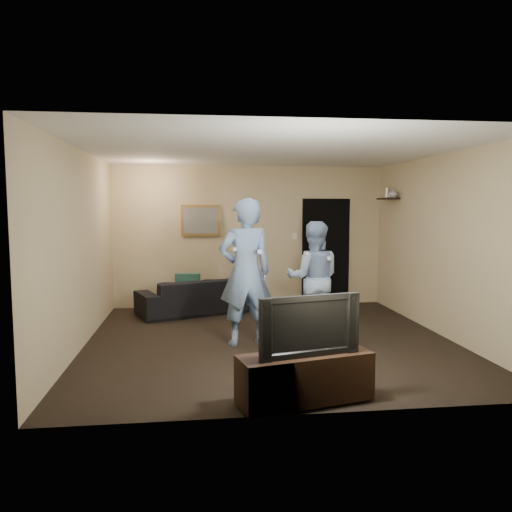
{
  "coord_description": "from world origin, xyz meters",
  "views": [
    {
      "loc": [
        -1.02,
        -6.71,
        1.85
      ],
      "look_at": [
        -0.15,
        0.3,
        1.15
      ],
      "focal_mm": 35.0,
      "sensor_mm": 36.0,
      "label": 1
    }
  ],
  "objects": [
    {
      "name": "wii_player_left",
      "position": [
        -0.35,
        -0.17,
        0.98
      ],
      "size": [
        0.78,
        0.58,
        1.96
      ],
      "color": "#7394C7",
      "rests_on": "ground"
    },
    {
      "name": "ground",
      "position": [
        0.0,
        0.0,
        0.0
      ],
      "size": [
        5.0,
        5.0,
        0.0
      ],
      "primitive_type": "plane",
      "color": "black",
      "rests_on": "ground"
    },
    {
      "name": "wall_shelf",
      "position": [
        2.39,
        1.8,
        1.99
      ],
      "size": [
        0.2,
        0.6,
        0.03
      ],
      "primitive_type": "cube",
      "color": "black",
      "rests_on": "wall_right"
    },
    {
      "name": "throw_pillow",
      "position": [
        -1.14,
        1.94,
        0.48
      ],
      "size": [
        0.44,
        0.2,
        0.43
      ],
      "primitive_type": "cube",
      "rotation": [
        0.0,
        0.0,
        -0.15
      ],
      "color": "#164338",
      "rests_on": "sofa"
    },
    {
      "name": "shelf_figurine",
      "position": [
        2.39,
        1.86,
        2.09
      ],
      "size": [
        0.06,
        0.06,
        0.18
      ],
      "primitive_type": "cylinder",
      "color": "silver",
      "rests_on": "wall_shelf"
    },
    {
      "name": "wall_back",
      "position": [
        0.0,
        2.5,
        1.3
      ],
      "size": [
        5.0,
        0.04,
        2.6
      ],
      "primitive_type": "cube",
      "color": "#C8B385",
      "rests_on": "ground"
    },
    {
      "name": "light_switch",
      "position": [
        0.85,
        2.48,
        1.3
      ],
      "size": [
        0.08,
        0.02,
        0.12
      ],
      "primitive_type": "cube",
      "color": "silver",
      "rests_on": "wall_back"
    },
    {
      "name": "doorway",
      "position": [
        1.45,
        2.47,
        1.0
      ],
      "size": [
        0.9,
        0.06,
        2.0
      ],
      "primitive_type": "cube",
      "color": "black",
      "rests_on": "ground"
    },
    {
      "name": "wall_right",
      "position": [
        2.5,
        0.0,
        1.3
      ],
      "size": [
        0.04,
        5.0,
        2.6
      ],
      "primitive_type": "cube",
      "color": "#C8B385",
      "rests_on": "ground"
    },
    {
      "name": "wall_front",
      "position": [
        0.0,
        -2.5,
        1.3
      ],
      "size": [
        5.0,
        0.04,
        2.6
      ],
      "primitive_type": "cube",
      "color": "#C8B385",
      "rests_on": "ground"
    },
    {
      "name": "painting_frame",
      "position": [
        -0.9,
        2.48,
        1.6
      ],
      "size": [
        0.72,
        0.05,
        0.57
      ],
      "primitive_type": "cube",
      "color": "olive",
      "rests_on": "wall_back"
    },
    {
      "name": "wii_player_right",
      "position": [
        0.68,
        0.26,
        0.82
      ],
      "size": [
        0.9,
        0.76,
        1.64
      ],
      "color": "#8DA7CD",
      "rests_on": "ground"
    },
    {
      "name": "ceiling",
      "position": [
        0.0,
        0.0,
        2.6
      ],
      "size": [
        5.0,
        5.0,
        0.04
      ],
      "primitive_type": "cube",
      "color": "silver",
      "rests_on": "wall_back"
    },
    {
      "name": "wall_left",
      "position": [
        -2.5,
        0.0,
        1.3
      ],
      "size": [
        0.04,
        5.0,
        2.6
      ],
      "primitive_type": "cube",
      "color": "#C8B385",
      "rests_on": "ground"
    },
    {
      "name": "shelf_vase",
      "position": [
        2.39,
        1.59,
        2.09
      ],
      "size": [
        0.21,
        0.21,
        0.17
      ],
      "primitive_type": "imported",
      "rotation": [
        0.0,
        0.0,
        0.34
      ],
      "color": "#A8A8AC",
      "rests_on": "wall_shelf"
    },
    {
      "name": "painting_canvas",
      "position": [
        -0.9,
        2.45,
        1.6
      ],
      "size": [
        0.62,
        0.01,
        0.47
      ],
      "primitive_type": "cube",
      "color": "slate",
      "rests_on": "painting_frame"
    },
    {
      "name": "tv_console",
      "position": [
        -0.0,
        -2.25,
        0.25
      ],
      "size": [
        1.33,
        0.69,
        0.45
      ],
      "primitive_type": "cube",
      "rotation": [
        0.0,
        0.0,
        0.23
      ],
      "color": "black",
      "rests_on": "ground"
    },
    {
      "name": "sofa",
      "position": [
        -0.96,
        1.94,
        0.3
      ],
      "size": [
        2.23,
        1.49,
        0.61
      ],
      "primitive_type": "imported",
      "rotation": [
        0.0,
        0.0,
        3.5
      ],
      "color": "black",
      "rests_on": "ground"
    },
    {
      "name": "television",
      "position": [
        -0.0,
        -2.25,
        0.76
      ],
      "size": [
        1.0,
        0.36,
        0.57
      ],
      "primitive_type": "imported",
      "rotation": [
        0.0,
        0.0,
        0.23
      ],
      "color": "black",
      "rests_on": "tv_console"
    }
  ]
}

